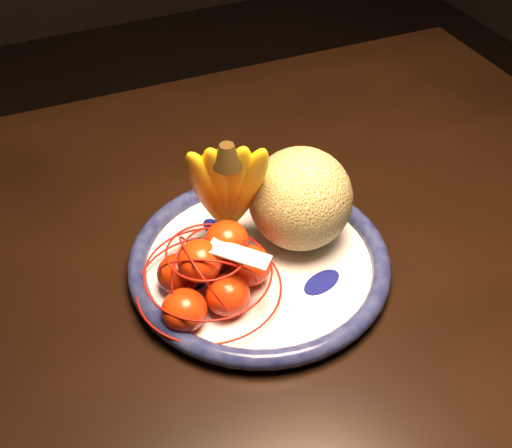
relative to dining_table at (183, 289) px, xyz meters
name	(u,v)px	position (x,y,z in m)	size (l,w,h in m)	color
dining_table	(183,289)	(0.00, 0.00, 0.00)	(1.45, 0.89, 0.72)	black
fruit_bowl	(259,262)	(0.08, -0.08, 0.09)	(0.33, 0.33, 0.03)	white
cantaloupe	(300,199)	(0.15, -0.05, 0.16)	(0.13, 0.13, 0.13)	olive
banana_bunch	(227,184)	(0.06, -0.03, 0.19)	(0.12, 0.12, 0.20)	#F1BB06
mandarin_bag	(211,272)	(0.01, -0.10, 0.12)	(0.21, 0.21, 0.11)	red
price_tag	(239,254)	(0.04, -0.12, 0.17)	(0.07, 0.03, 0.00)	white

